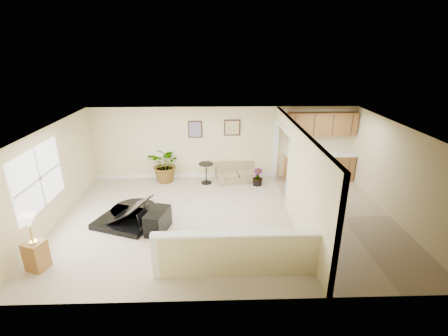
{
  "coord_description": "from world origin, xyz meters",
  "views": [
    {
      "loc": [
        -0.31,
        -7.72,
        4.39
      ],
      "look_at": [
        -0.06,
        0.4,
        1.32
      ],
      "focal_mm": 26.0,
      "sensor_mm": 36.0,
      "label": 1
    }
  ],
  "objects_px": {
    "piano": "(125,201)",
    "palm_plant": "(166,165)",
    "small_plant": "(258,178)",
    "accent_table": "(206,171)",
    "lamp_stand": "(34,247)",
    "piano_bench": "(158,221)",
    "loveseat": "(237,172)"
  },
  "relations": [
    {
      "from": "piano",
      "to": "palm_plant",
      "type": "distance_m",
      "value": 2.75
    },
    {
      "from": "piano",
      "to": "palm_plant",
      "type": "relative_size",
      "value": 1.46
    },
    {
      "from": "palm_plant",
      "to": "small_plant",
      "type": "height_order",
      "value": "palm_plant"
    },
    {
      "from": "accent_table",
      "to": "small_plant",
      "type": "height_order",
      "value": "accent_table"
    },
    {
      "from": "small_plant",
      "to": "lamp_stand",
      "type": "height_order",
      "value": "lamp_stand"
    },
    {
      "from": "piano_bench",
      "to": "accent_table",
      "type": "height_order",
      "value": "accent_table"
    },
    {
      "from": "piano",
      "to": "loveseat",
      "type": "relative_size",
      "value": 1.33
    },
    {
      "from": "loveseat",
      "to": "palm_plant",
      "type": "distance_m",
      "value": 2.43
    },
    {
      "from": "piano",
      "to": "accent_table",
      "type": "height_order",
      "value": "piano"
    },
    {
      "from": "piano_bench",
      "to": "loveseat",
      "type": "distance_m",
      "value": 3.92
    },
    {
      "from": "piano_bench",
      "to": "small_plant",
      "type": "height_order",
      "value": "small_plant"
    },
    {
      "from": "piano_bench",
      "to": "accent_table",
      "type": "xyz_separation_m",
      "value": [
        1.15,
        3.0,
        0.18
      ]
    },
    {
      "from": "accent_table",
      "to": "small_plant",
      "type": "relative_size",
      "value": 1.21
    },
    {
      "from": "piano_bench",
      "to": "lamp_stand",
      "type": "height_order",
      "value": "lamp_stand"
    },
    {
      "from": "palm_plant",
      "to": "small_plant",
      "type": "bearing_deg",
      "value": -7.64
    },
    {
      "from": "accent_table",
      "to": "piano",
      "type": "bearing_deg",
      "value": -130.27
    },
    {
      "from": "palm_plant",
      "to": "loveseat",
      "type": "bearing_deg",
      "value": 1.06
    },
    {
      "from": "piano",
      "to": "small_plant",
      "type": "bearing_deg",
      "value": 51.22
    },
    {
      "from": "small_plant",
      "to": "piano",
      "type": "bearing_deg",
      "value": -149.47
    },
    {
      "from": "piano_bench",
      "to": "lamp_stand",
      "type": "xyz_separation_m",
      "value": [
        -2.28,
        -1.41,
        0.25
      ]
    },
    {
      "from": "piano_bench",
      "to": "accent_table",
      "type": "relative_size",
      "value": 1.17
    },
    {
      "from": "piano",
      "to": "accent_table",
      "type": "distance_m",
      "value": 3.22
    },
    {
      "from": "piano_bench",
      "to": "palm_plant",
      "type": "relative_size",
      "value": 0.6
    },
    {
      "from": "piano",
      "to": "loveseat",
      "type": "bearing_deg",
      "value": 61.35
    },
    {
      "from": "loveseat",
      "to": "accent_table",
      "type": "bearing_deg",
      "value": -178.31
    },
    {
      "from": "loveseat",
      "to": "accent_table",
      "type": "height_order",
      "value": "loveseat"
    },
    {
      "from": "piano_bench",
      "to": "palm_plant",
      "type": "xyz_separation_m",
      "value": [
        -0.2,
        3.19,
        0.34
      ]
    },
    {
      "from": "small_plant",
      "to": "lamp_stand",
      "type": "bearing_deg",
      "value": -140.85
    },
    {
      "from": "small_plant",
      "to": "accent_table",
      "type": "bearing_deg",
      "value": 172.76
    },
    {
      "from": "piano",
      "to": "piano_bench",
      "type": "height_order",
      "value": "piano"
    },
    {
      "from": "piano_bench",
      "to": "small_plant",
      "type": "relative_size",
      "value": 1.42
    },
    {
      "from": "piano",
      "to": "piano_bench",
      "type": "xyz_separation_m",
      "value": [
        0.93,
        -0.54,
        -0.29
      ]
    }
  ]
}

